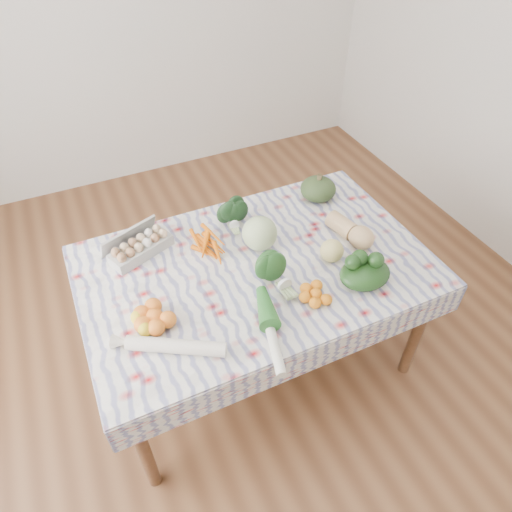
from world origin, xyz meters
TOP-DOWN VIEW (x-y plane):
  - ground at (0.00, 0.00)m, footprint 4.50×4.50m
  - wall_back at (0.00, 2.25)m, footprint 4.00×0.04m
  - dining_table at (0.00, 0.00)m, footprint 1.60×1.00m
  - tablecloth at (0.00, 0.00)m, footprint 1.66×1.06m
  - egg_carton at (-0.48, 0.31)m, footprint 0.34×0.23m
  - carrot_bunch at (-0.18, 0.18)m, footprint 0.25×0.23m
  - kale_bunch at (0.01, 0.33)m, footprint 0.16×0.14m
  - kabocha_squash at (0.54, 0.34)m, footprint 0.23×0.23m
  - cabbage at (0.07, 0.11)m, footprint 0.22×0.22m
  - butternut_squash at (0.52, -0.03)m, footprint 0.18×0.29m
  - orange_cluster at (-0.53, -0.14)m, footprint 0.30×0.30m
  - broccoli at (0.04, -0.15)m, footprint 0.18×0.18m
  - mandarin_cluster at (0.15, -0.30)m, footprint 0.19×0.19m
  - grapefruit at (0.35, -0.12)m, footprint 0.14×0.14m
  - spinach_bag at (0.40, -0.31)m, footprint 0.30×0.27m
  - daikon at (-0.50, -0.32)m, footprint 0.40×0.26m
  - leek at (-0.12, -0.41)m, footprint 0.15×0.41m

SIDE VIEW (x-z plane):
  - ground at x=0.00m, z-range 0.00..0.00m
  - dining_table at x=0.00m, z-range 0.30..1.05m
  - tablecloth at x=0.00m, z-range 0.75..0.76m
  - carrot_bunch at x=-0.18m, z-range 0.76..0.80m
  - leek at x=-0.12m, z-range 0.76..0.81m
  - mandarin_cluster at x=0.15m, z-range 0.76..0.82m
  - daikon at x=-0.50m, z-range 0.76..0.82m
  - orange_cluster at x=-0.53m, z-range 0.76..0.84m
  - egg_carton at x=-0.48m, z-range 0.76..0.85m
  - spinach_bag at x=0.40m, z-range 0.76..0.87m
  - grapefruit at x=0.35m, z-range 0.76..0.88m
  - broccoli at x=0.04m, z-range 0.76..0.88m
  - kale_bunch at x=0.01m, z-range 0.76..0.88m
  - butternut_squash at x=0.52m, z-range 0.76..0.89m
  - kabocha_squash at x=0.54m, z-range 0.76..0.89m
  - cabbage at x=0.07m, z-range 0.76..0.94m
  - wall_back at x=0.00m, z-range 0.00..2.80m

